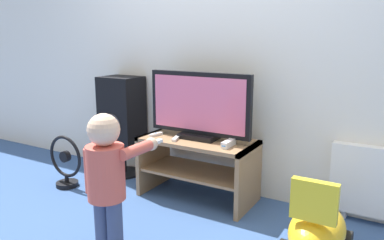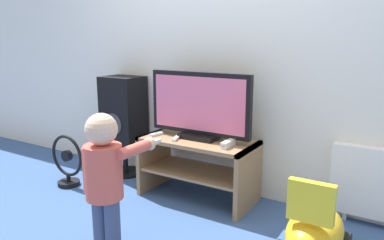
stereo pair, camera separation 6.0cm
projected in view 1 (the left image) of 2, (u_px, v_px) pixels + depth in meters
ground_plane at (183, 208)px, 2.99m from camera, size 16.00×16.00×0.00m
wall_back at (217, 41)px, 3.18m from camera, size 10.00×0.06×2.60m
tv_stand at (198, 160)px, 3.12m from camera, size 0.95×0.47×0.51m
television at (199, 106)px, 3.04m from camera, size 0.90×0.20×0.55m
game_console at (229, 143)px, 2.86m from camera, size 0.05×0.18×0.05m
remote_primary at (156, 134)px, 3.18m from camera, size 0.06×0.13×0.03m
remote_secondary at (176, 139)px, 3.05m from camera, size 0.07×0.13×0.03m
child at (108, 173)px, 2.25m from camera, size 0.34×0.50×0.90m
speaker_tower at (122, 114)px, 3.61m from camera, size 0.38×0.34×0.97m
floor_fan at (66, 164)px, 3.38m from camera, size 0.39×0.20×0.48m
ride_on_toy at (317, 231)px, 2.20m from camera, size 0.35×0.55×0.58m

